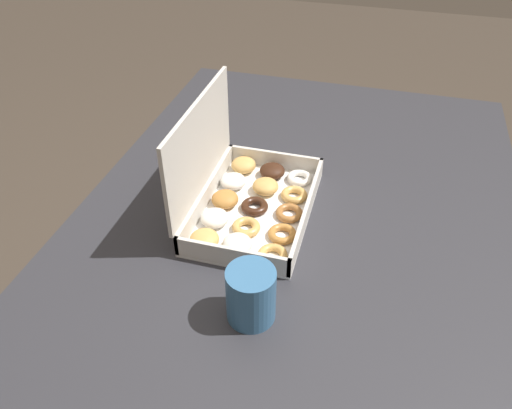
{
  "coord_description": "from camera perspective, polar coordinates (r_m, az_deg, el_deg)",
  "views": [
    {
      "loc": [
        -0.84,
        -0.13,
        1.44
      ],
      "look_at": [
        -0.04,
        0.09,
        0.78
      ],
      "focal_mm": 35.0,
      "sensor_mm": 36.0,
      "label": 1
    }
  ],
  "objects": [
    {
      "name": "coffee_mug",
      "position": [
        0.84,
        -0.58,
        -10.21
      ],
      "size": [
        0.08,
        0.08,
        0.1
      ],
      "color": "teal",
      "rests_on": "dining_table"
    },
    {
      "name": "ground_plane",
      "position": [
        1.68,
        3.62,
        -20.98
      ],
      "size": [
        8.0,
        8.0,
        0.0
      ],
      "primitive_type": "plane",
      "color": "#42382D"
    },
    {
      "name": "dining_table",
      "position": [
        1.15,
        4.93,
        -3.92
      ],
      "size": [
        1.29,
        0.95,
        0.76
      ],
      "color": "#2D2D33",
      "rests_on": "ground_plane"
    },
    {
      "name": "donut_box",
      "position": [
        1.06,
        -1.62,
        1.27
      ],
      "size": [
        0.35,
        0.24,
        0.25
      ],
      "color": "white",
      "rests_on": "dining_table"
    }
  ]
}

